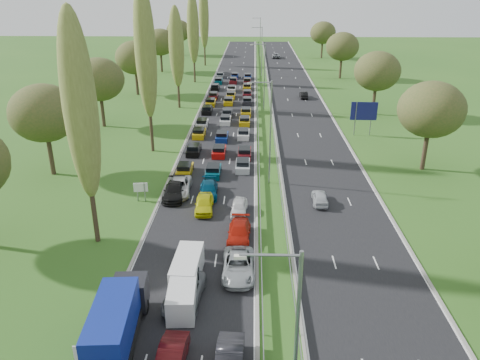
{
  "coord_description": "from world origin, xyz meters",
  "views": [
    {
      "loc": [
        2.55,
        -7.79,
        21.61
      ],
      "look_at": [
        1.15,
        40.14,
        1.5
      ],
      "focal_mm": 35.0,
      "sensor_mm": 36.0,
      "label": 1
    }
  ],
  "objects_px": {
    "white_van_rear": "(188,267)",
    "info_sign": "(141,189)",
    "white_van_front": "(183,293)",
    "direction_sign": "(364,113)",
    "near_car_2": "(179,187)",
    "near_car_3": "(174,191)",
    "blue_lorry": "(117,320)"
  },
  "relations": [
    {
      "from": "white_van_rear",
      "to": "info_sign",
      "type": "bearing_deg",
      "value": 118.37
    },
    {
      "from": "near_car_2",
      "to": "direction_sign",
      "type": "relative_size",
      "value": 1.09
    },
    {
      "from": "near_car_3",
      "to": "white_van_front",
      "type": "bearing_deg",
      "value": -80.97
    },
    {
      "from": "white_van_rear",
      "to": "info_sign",
      "type": "height_order",
      "value": "info_sign"
    },
    {
      "from": "blue_lorry",
      "to": "direction_sign",
      "type": "bearing_deg",
      "value": 57.29
    },
    {
      "from": "white_van_front",
      "to": "near_car_3",
      "type": "bearing_deg",
      "value": 97.9
    },
    {
      "from": "direction_sign",
      "to": "blue_lorry",
      "type": "bearing_deg",
      "value": -118.66
    },
    {
      "from": "info_sign",
      "to": "white_van_rear",
      "type": "bearing_deg",
      "value": -64.0
    },
    {
      "from": "blue_lorry",
      "to": "white_van_front",
      "type": "relative_size",
      "value": 1.72
    },
    {
      "from": "near_car_2",
      "to": "info_sign",
      "type": "xyz_separation_m",
      "value": [
        -3.71,
        -2.14,
        0.56
      ]
    },
    {
      "from": "white_van_front",
      "to": "white_van_rear",
      "type": "xyz_separation_m",
      "value": [
        -0.12,
        3.34,
        0.03
      ]
    },
    {
      "from": "blue_lorry",
      "to": "white_van_rear",
      "type": "bearing_deg",
      "value": 61.07
    },
    {
      "from": "info_sign",
      "to": "blue_lorry",
      "type": "bearing_deg",
      "value": -80.95
    },
    {
      "from": "white_van_rear",
      "to": "direction_sign",
      "type": "distance_m",
      "value": 44.73
    },
    {
      "from": "white_van_rear",
      "to": "direction_sign",
      "type": "relative_size",
      "value": 0.98
    },
    {
      "from": "near_car_2",
      "to": "near_car_3",
      "type": "height_order",
      "value": "near_car_2"
    },
    {
      "from": "white_van_rear",
      "to": "near_car_2",
      "type": "bearing_deg",
      "value": 103.45
    },
    {
      "from": "white_van_front",
      "to": "direction_sign",
      "type": "distance_m",
      "value": 47.61
    },
    {
      "from": "near_car_2",
      "to": "blue_lorry",
      "type": "distance_m",
      "value": 23.79
    },
    {
      "from": "white_van_rear",
      "to": "blue_lorry",
      "type": "bearing_deg",
      "value": -112.51
    },
    {
      "from": "white_van_front",
      "to": "white_van_rear",
      "type": "height_order",
      "value": "white_van_rear"
    },
    {
      "from": "blue_lorry",
      "to": "info_sign",
      "type": "height_order",
      "value": "blue_lorry"
    },
    {
      "from": "blue_lorry",
      "to": "direction_sign",
      "type": "xyz_separation_m",
      "value": [
        25.36,
        46.38,
        1.7
      ]
    },
    {
      "from": "info_sign",
      "to": "direction_sign",
      "type": "height_order",
      "value": "direction_sign"
    },
    {
      "from": "direction_sign",
      "to": "white_van_front",
      "type": "bearing_deg",
      "value": -117.26
    },
    {
      "from": "blue_lorry",
      "to": "white_van_front",
      "type": "xyz_separation_m",
      "value": [
        3.58,
        4.12,
        -0.85
      ]
    },
    {
      "from": "near_car_2",
      "to": "white_van_rear",
      "type": "relative_size",
      "value": 1.11
    },
    {
      "from": "near_car_2",
      "to": "white_van_front",
      "type": "bearing_deg",
      "value": -82.92
    },
    {
      "from": "white_van_rear",
      "to": "info_sign",
      "type": "relative_size",
      "value": 2.42
    },
    {
      "from": "white_van_front",
      "to": "direction_sign",
      "type": "bearing_deg",
      "value": 59.6
    },
    {
      "from": "near_car_3",
      "to": "info_sign",
      "type": "xyz_separation_m",
      "value": [
        -3.41,
        -1.03,
        0.57
      ]
    },
    {
      "from": "near_car_3",
      "to": "direction_sign",
      "type": "bearing_deg",
      "value": 41.06
    }
  ]
}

